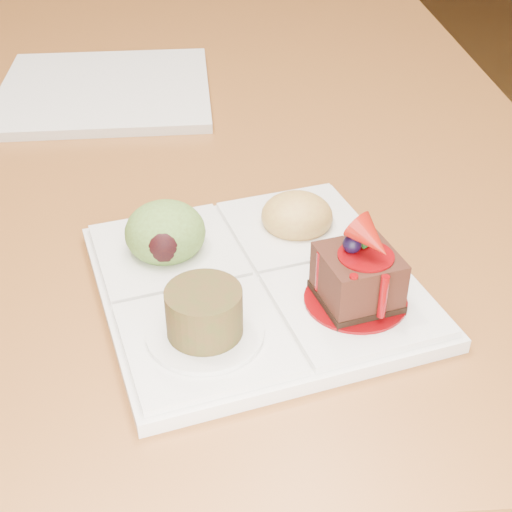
{
  "coord_description": "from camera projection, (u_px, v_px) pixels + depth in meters",
  "views": [
    {
      "loc": [
        0.12,
        -1.15,
        1.11
      ],
      "look_at": [
        0.15,
        -0.68,
        0.79
      ],
      "focal_mm": 50.0,
      "sensor_mm": 36.0,
      "label": 1
    }
  ],
  "objects": [
    {
      "name": "ground",
      "position": [
        172.0,
        375.0,
        1.57
      ],
      "size": [
        6.0,
        6.0,
        0.0
      ],
      "primitive_type": "plane",
      "color": "#4F3316"
    },
    {
      "name": "sampler_plate",
      "position": [
        252.0,
        270.0,
        0.58
      ],
      "size": [
        0.31,
        0.31,
        0.1
      ],
      "rotation": [
        0.0,
        0.0,
        0.28
      ],
      "color": "white",
      "rests_on": "dining_table"
    },
    {
      "name": "dining_table",
      "position": [
        144.0,
        76.0,
        1.18
      ],
      "size": [
        1.0,
        1.8,
        0.75
      ],
      "color": "brown",
      "rests_on": "ground"
    },
    {
      "name": "second_plate",
      "position": [
        105.0,
        90.0,
        0.94
      ],
      "size": [
        0.28,
        0.28,
        0.01
      ],
      "primitive_type": "cube",
      "rotation": [
        0.0,
        0.0,
        0.04
      ],
      "color": "white",
      "rests_on": "dining_table"
    }
  ]
}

